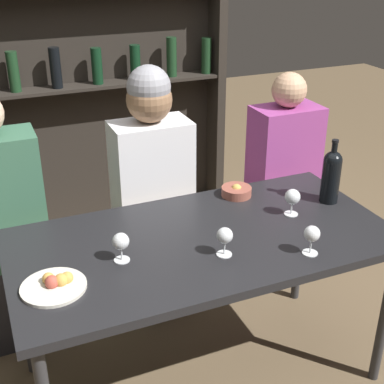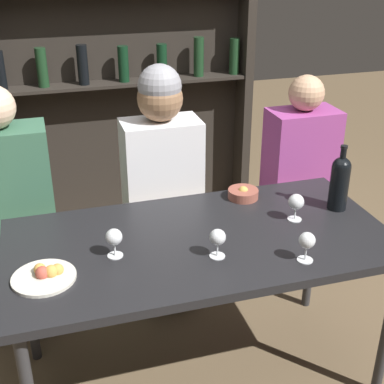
{
  "view_description": "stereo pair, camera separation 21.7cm",
  "coord_description": "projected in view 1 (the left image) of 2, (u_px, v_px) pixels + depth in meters",
  "views": [
    {
      "loc": [
        -0.76,
        -1.69,
        1.82
      ],
      "look_at": [
        0.0,
        0.12,
        0.87
      ],
      "focal_mm": 50.0,
      "sensor_mm": 36.0,
      "label": 1
    },
    {
      "loc": [
        -0.56,
        -1.76,
        1.82
      ],
      "look_at": [
        0.0,
        0.12,
        0.87
      ],
      "focal_mm": 50.0,
      "sensor_mm": 36.0,
      "label": 2
    }
  ],
  "objects": [
    {
      "name": "wine_glass_2",
      "position": [
        225.0,
        237.0,
        1.99
      ],
      "size": [
        0.06,
        0.06,
        0.12
      ],
      "color": "silver",
      "rests_on": "dining_table"
    },
    {
      "name": "food_plate_0",
      "position": [
        55.0,
        284.0,
        1.83
      ],
      "size": [
        0.23,
        0.23,
        0.05
      ],
      "color": "silver",
      "rests_on": "dining_table"
    },
    {
      "name": "wine_rack_wall",
      "position": [
        93.0,
        40.0,
        3.35
      ],
      "size": [
        1.74,
        0.21,
        2.33
      ],
      "color": "#28231E",
      "rests_on": "ground_plane"
    },
    {
      "name": "seated_person_right",
      "position": [
        282.0,
        186.0,
        2.95
      ],
      "size": [
        0.35,
        0.22,
        1.2
      ],
      "color": "#26262B",
      "rests_on": "ground_plane"
    },
    {
      "name": "snack_bowl",
      "position": [
        236.0,
        191.0,
        2.48
      ],
      "size": [
        0.14,
        0.14,
        0.06
      ],
      "color": "#995142",
      "rests_on": "dining_table"
    },
    {
      "name": "wine_glass_0",
      "position": [
        312.0,
        235.0,
        2.0
      ],
      "size": [
        0.06,
        0.06,
        0.12
      ],
      "color": "silver",
      "rests_on": "dining_table"
    },
    {
      "name": "seated_person_center",
      "position": [
        153.0,
        197.0,
        2.65
      ],
      "size": [
        0.38,
        0.22,
        1.3
      ],
      "color": "#26262B",
      "rests_on": "ground_plane"
    },
    {
      "name": "seated_person_left",
      "position": [
        2.0,
        235.0,
        2.42
      ],
      "size": [
        0.4,
        0.22,
        1.26
      ],
      "color": "#26262B",
      "rests_on": "ground_plane"
    },
    {
      "name": "ground_plane",
      "position": [
        202.0,
        373.0,
        2.46
      ],
      "size": [
        10.0,
        10.0,
        0.0
      ],
      "primitive_type": "plane",
      "color": "brown"
    },
    {
      "name": "dining_table",
      "position": [
        203.0,
        250.0,
        2.17
      ],
      "size": [
        1.54,
        0.77,
        0.72
      ],
      "color": "black",
      "rests_on": "ground_plane"
    },
    {
      "name": "wine_bottle",
      "position": [
        331.0,
        174.0,
        2.38
      ],
      "size": [
        0.08,
        0.08,
        0.3
      ],
      "color": "black",
      "rests_on": "dining_table"
    },
    {
      "name": "wine_glass_3",
      "position": [
        292.0,
        198.0,
        2.28
      ],
      "size": [
        0.07,
        0.07,
        0.12
      ],
      "color": "silver",
      "rests_on": "dining_table"
    },
    {
      "name": "wine_glass_1",
      "position": [
        121.0,
        242.0,
        1.96
      ],
      "size": [
        0.06,
        0.06,
        0.11
      ],
      "color": "silver",
      "rests_on": "dining_table"
    }
  ]
}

